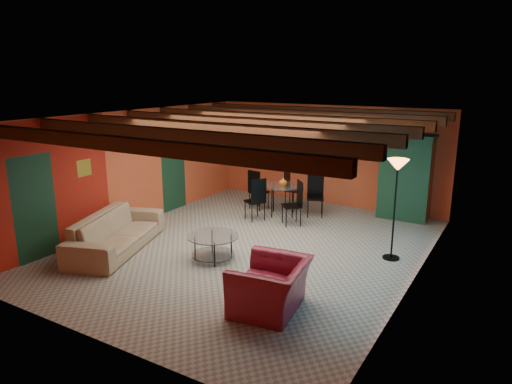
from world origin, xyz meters
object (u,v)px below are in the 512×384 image
Objects in this scene: vase at (283,170)px; potted_plant at (410,126)px; armoire at (406,178)px; dining_table at (283,194)px; armchair at (271,286)px; floor_lamp at (395,210)px; sofa at (116,232)px; coffee_table at (213,247)px.

potted_plant is at bearing 25.73° from vase.
armoire is 3.01m from vase.
potted_plant is (2.71, 1.31, 1.76)m from dining_table.
dining_table is 0.64m from vase.
vase is (-2.11, 4.47, 0.79)m from armchair.
potted_plant is at bearing 25.73° from dining_table.
armchair is at bearing -109.37° from floor_lamp.
sofa is 2.09m from coffee_table.
coffee_table is 3.54m from floor_lamp.
armoire reaches higher than floor_lamp.
dining_table is (-0.21, 3.31, 0.29)m from coffee_table.
armoire reaches higher than dining_table.
potted_plant is at bearing 0.00° from armoire.
floor_lamp reaches higher than sofa.
armoire is 2.83m from floor_lamp.
coffee_table is 0.48× the size of armoire.
armchair is at bearing -95.13° from armoire.
armoire is (2.71, 1.31, 0.48)m from dining_table.
vase is (1.80, 3.88, 0.80)m from sofa.
sofa is 4.93× the size of potted_plant.
coffee_table is 5.63m from potted_plant.
armchair is 0.58× the size of armoire.
coffee_table is 4.84× the size of vase.
vase is at bearing -154.27° from potted_plant.
dining_table is at bearing -153.50° from armoire.
potted_plant reaches higher than armchair.
vase is at bearing -162.82° from armchair.
potted_plant is at bearing 165.97° from armchair.
armchair is 2.25× the size of potted_plant.
floor_lamp is at bearing 31.65° from coffee_table.
potted_plant is 3.21m from vase.
armchair is 1.20× the size of coffee_table.
armoire is (4.51, 5.19, 0.64)m from sofa.
coffee_table is 3.33m from dining_table.
armchair reaches higher than sofa.
floor_lamp is (1.05, 2.97, 0.60)m from armchair.
armchair is at bearing -64.67° from vase.
floor_lamp is at bearing -25.28° from dining_table.
potted_plant is at bearing -61.04° from sofa.
armchair is at bearing -95.89° from potted_plant.
armchair is at bearing -64.67° from dining_table.
potted_plant is (0.60, 5.77, 1.91)m from armchair.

